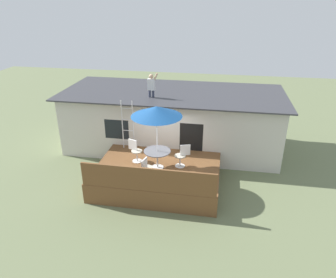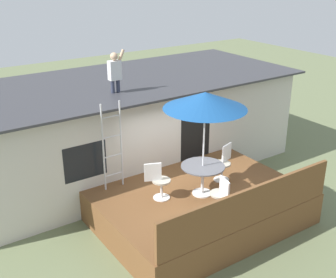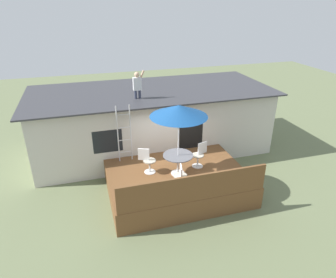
{
  "view_description": "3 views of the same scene",
  "coord_description": "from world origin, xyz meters",
  "px_view_note": "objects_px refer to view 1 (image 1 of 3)",
  "views": [
    {
      "loc": [
        2.28,
        -10.73,
        6.99
      ],
      "look_at": [
        0.32,
        0.46,
        1.79
      ],
      "focal_mm": 33.73,
      "sensor_mm": 36.0,
      "label": 1
    },
    {
      "loc": [
        -5.86,
        -7.32,
        6.0
      ],
      "look_at": [
        -0.31,
        0.84,
        1.96
      ],
      "focal_mm": 46.5,
      "sensor_mm": 36.0,
      "label": 2
    },
    {
      "loc": [
        -2.91,
        -8.83,
        6.44
      ],
      "look_at": [
        -0.09,
        0.75,
        1.76
      ],
      "focal_mm": 32.33,
      "sensor_mm": 36.0,
      "label": 3
    }
  ],
  "objects_px": {
    "patio_umbrella": "(157,111)",
    "patio_chair_left": "(135,151)",
    "patio_table": "(157,154)",
    "patio_chair_right": "(182,156)",
    "person_figure": "(151,84)",
    "patio_chair_near": "(146,169)",
    "step_ladder": "(128,125)"
  },
  "relations": [
    {
      "from": "patio_chair_right",
      "to": "patio_chair_near",
      "type": "relative_size",
      "value": 1.0
    },
    {
      "from": "person_figure",
      "to": "patio_chair_left",
      "type": "height_order",
      "value": "person_figure"
    },
    {
      "from": "patio_table",
      "to": "patio_chair_near",
      "type": "distance_m",
      "value": 0.97
    },
    {
      "from": "patio_umbrella",
      "to": "patio_table",
      "type": "bearing_deg",
      "value": -115.11
    },
    {
      "from": "patio_table",
      "to": "step_ladder",
      "type": "relative_size",
      "value": 0.47
    },
    {
      "from": "patio_table",
      "to": "patio_umbrella",
      "type": "bearing_deg",
      "value": 64.89
    },
    {
      "from": "step_ladder",
      "to": "patio_chair_near",
      "type": "distance_m",
      "value": 2.86
    },
    {
      "from": "patio_table",
      "to": "step_ladder",
      "type": "height_order",
      "value": "step_ladder"
    },
    {
      "from": "person_figure",
      "to": "patio_chair_near",
      "type": "relative_size",
      "value": 1.21
    },
    {
      "from": "patio_chair_right",
      "to": "step_ladder",
      "type": "bearing_deg",
      "value": -43.43
    },
    {
      "from": "patio_umbrella",
      "to": "step_ladder",
      "type": "xyz_separation_m",
      "value": [
        -1.6,
        1.49,
        -1.25
      ]
    },
    {
      "from": "patio_umbrella",
      "to": "patio_chair_left",
      "type": "distance_m",
      "value": 2.17
    },
    {
      "from": "patio_umbrella",
      "to": "patio_chair_left",
      "type": "xyz_separation_m",
      "value": [
        -0.99,
        0.41,
        -1.89
      ]
    },
    {
      "from": "step_ladder",
      "to": "patio_chair_near",
      "type": "xyz_separation_m",
      "value": [
        1.37,
        -2.42,
        -0.64
      ]
    },
    {
      "from": "patio_table",
      "to": "patio_chair_near",
      "type": "xyz_separation_m",
      "value": [
        -0.22,
        -0.93,
        -0.13
      ]
    },
    {
      "from": "patio_umbrella",
      "to": "patio_chair_right",
      "type": "bearing_deg",
      "value": 18.17
    },
    {
      "from": "patio_chair_left",
      "to": "patio_chair_right",
      "type": "height_order",
      "value": "same"
    },
    {
      "from": "patio_table",
      "to": "patio_chair_near",
      "type": "height_order",
      "value": "patio_chair_near"
    },
    {
      "from": "patio_umbrella",
      "to": "patio_chair_near",
      "type": "distance_m",
      "value": 2.12
    },
    {
      "from": "patio_chair_left",
      "to": "patio_table",
      "type": "bearing_deg",
      "value": 0.0
    },
    {
      "from": "patio_umbrella",
      "to": "patio_chair_right",
      "type": "relative_size",
      "value": 2.76
    },
    {
      "from": "patio_umbrella",
      "to": "patio_chair_near",
      "type": "bearing_deg",
      "value": -103.34
    },
    {
      "from": "patio_table",
      "to": "patio_chair_right",
      "type": "bearing_deg",
      "value": 18.17
    },
    {
      "from": "patio_table",
      "to": "person_figure",
      "type": "distance_m",
      "value": 3.49
    },
    {
      "from": "person_figure",
      "to": "patio_chair_near",
      "type": "xyz_separation_m",
      "value": [
        0.57,
        -3.66,
        -2.16
      ]
    },
    {
      "from": "patio_chair_left",
      "to": "patio_chair_near",
      "type": "height_order",
      "value": "same"
    },
    {
      "from": "step_ladder",
      "to": "patio_chair_near",
      "type": "height_order",
      "value": "step_ladder"
    },
    {
      "from": "patio_umbrella",
      "to": "patio_chair_right",
      "type": "distance_m",
      "value": 2.12
    },
    {
      "from": "patio_chair_left",
      "to": "patio_chair_right",
      "type": "bearing_deg",
      "value": 19.18
    },
    {
      "from": "person_figure",
      "to": "patio_chair_right",
      "type": "xyz_separation_m",
      "value": [
        1.72,
        -2.42,
        -2.16
      ]
    },
    {
      "from": "step_ladder",
      "to": "person_figure",
      "type": "relative_size",
      "value": 1.98
    },
    {
      "from": "patio_umbrella",
      "to": "patio_chair_left",
      "type": "height_order",
      "value": "patio_umbrella"
    }
  ]
}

